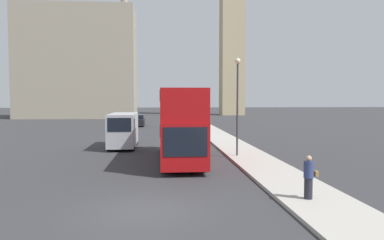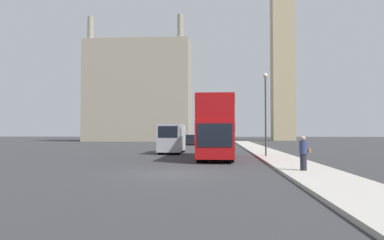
% 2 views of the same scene
% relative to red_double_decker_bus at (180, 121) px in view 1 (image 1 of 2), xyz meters
% --- Properties ---
extents(ground_plane, '(300.00, 300.00, 0.00)m').
position_rel_red_double_decker_bus_xyz_m(ground_plane, '(-1.86, -10.32, -2.44)').
color(ground_plane, '#333335').
extents(sidewalk_strip, '(2.82, 120.00, 0.15)m').
position_rel_red_double_decker_bus_xyz_m(sidewalk_strip, '(4.55, -10.32, -2.36)').
color(sidewalk_strip, '#ADA89E').
rests_on(sidewalk_strip, ground_plane).
extents(building_block_distant, '(22.64, 10.30, 26.60)m').
position_rel_red_double_decker_bus_xyz_m(building_block_distant, '(-17.56, 53.67, 8.50)').
color(building_block_distant, '#9E937F').
rests_on(building_block_distant, ground_plane).
extents(red_double_decker_bus, '(2.46, 10.29, 4.37)m').
position_rel_red_double_decker_bus_xyz_m(red_double_decker_bus, '(0.00, 0.00, 0.00)').
color(red_double_decker_bus, '#A80F11').
rests_on(red_double_decker_bus, ground_plane).
extents(white_van, '(2.00, 5.67, 2.67)m').
position_rel_red_double_decker_bus_xyz_m(white_van, '(-4.11, 6.52, -1.01)').
color(white_van, '#B2B7BC').
rests_on(white_van, ground_plane).
extents(pedestrian, '(0.52, 0.36, 1.61)m').
position_rel_red_double_decker_bus_xyz_m(pedestrian, '(4.23, -9.79, -1.48)').
color(pedestrian, '#23232D').
rests_on(pedestrian, sidewalk_strip).
extents(street_lamp, '(0.36, 0.36, 6.28)m').
position_rel_red_double_decker_bus_xyz_m(street_lamp, '(3.76, 0.82, 1.78)').
color(street_lamp, '#38383D').
rests_on(street_lamp, sidewalk_strip).
extents(parked_sedan, '(1.75, 4.39, 1.58)m').
position_rel_red_double_decker_bus_xyz_m(parked_sedan, '(-4.34, 29.50, -1.73)').
color(parked_sedan, black).
rests_on(parked_sedan, ground_plane).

